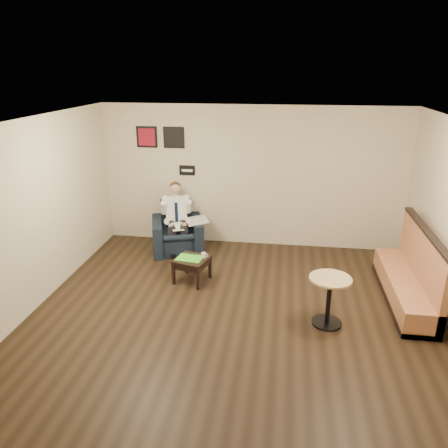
# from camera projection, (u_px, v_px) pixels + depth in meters

# --- Properties ---
(ground) EXTENTS (6.00, 6.00, 0.00)m
(ground) POSITION_uv_depth(u_px,v_px,m) (232.00, 321.00, 6.33)
(ground) COLOR black
(ground) RESTS_ON ground
(wall_back) EXTENTS (6.00, 0.02, 2.80)m
(wall_back) POSITION_uv_depth(u_px,v_px,m) (252.00, 177.00, 8.64)
(wall_back) COLOR beige
(wall_back) RESTS_ON ground
(wall_front) EXTENTS (6.00, 0.02, 2.80)m
(wall_front) POSITION_uv_depth(u_px,v_px,m) (179.00, 381.00, 3.06)
(wall_front) COLOR beige
(wall_front) RESTS_ON ground
(wall_left) EXTENTS (0.02, 6.00, 2.80)m
(wall_left) POSITION_uv_depth(u_px,v_px,m) (25.00, 220.00, 6.25)
(wall_left) COLOR beige
(wall_left) RESTS_ON ground
(ceiling) EXTENTS (6.00, 6.00, 0.02)m
(ceiling) POSITION_uv_depth(u_px,v_px,m) (233.00, 125.00, 5.37)
(ceiling) COLOR white
(ceiling) RESTS_ON wall_back
(seating_sign) EXTENTS (0.32, 0.02, 0.20)m
(seating_sign) POSITION_uv_depth(u_px,v_px,m) (187.00, 170.00, 8.77)
(seating_sign) COLOR black
(seating_sign) RESTS_ON wall_back
(art_print_left) EXTENTS (0.42, 0.03, 0.42)m
(art_print_left) POSITION_uv_depth(u_px,v_px,m) (147.00, 137.00, 8.65)
(art_print_left) COLOR maroon
(art_print_left) RESTS_ON wall_back
(art_print_right) EXTENTS (0.42, 0.03, 0.42)m
(art_print_right) POSITION_uv_depth(u_px,v_px,m) (174.00, 138.00, 8.58)
(art_print_right) COLOR black
(art_print_right) RESTS_ON wall_back
(armchair) EXTENTS (1.21, 1.21, 0.94)m
(armchair) POSITION_uv_depth(u_px,v_px,m) (177.00, 228.00, 8.61)
(armchair) COLOR black
(armchair) RESTS_ON ground
(seated_man) EXTENTS (0.85, 1.05, 1.28)m
(seated_man) POSITION_uv_depth(u_px,v_px,m) (177.00, 222.00, 8.44)
(seated_man) COLOR white
(seated_man) RESTS_ON armchair
(lap_papers) EXTENTS (0.31, 0.36, 0.01)m
(lap_papers) POSITION_uv_depth(u_px,v_px,m) (178.00, 227.00, 8.37)
(lap_papers) COLOR white
(lap_papers) RESTS_ON seated_man
(newspaper) EXTENTS (0.56, 0.62, 0.01)m
(newspaper) POSITION_uv_depth(u_px,v_px,m) (197.00, 220.00, 8.52)
(newspaper) COLOR silver
(newspaper) RESTS_ON armchair
(side_table) EXTENTS (0.64, 0.64, 0.42)m
(side_table) POSITION_uv_depth(u_px,v_px,m) (192.00, 270.00, 7.42)
(side_table) COLOR black
(side_table) RESTS_ON ground
(green_folder) EXTENTS (0.46, 0.36, 0.01)m
(green_folder) POSITION_uv_depth(u_px,v_px,m) (190.00, 258.00, 7.34)
(green_folder) COLOR #4BD22A
(green_folder) RESTS_ON side_table
(coffee_mug) EXTENTS (0.10, 0.10, 0.09)m
(coffee_mug) POSITION_uv_depth(u_px,v_px,m) (204.00, 255.00, 7.37)
(coffee_mug) COLOR white
(coffee_mug) RESTS_ON side_table
(smartphone) EXTENTS (0.15, 0.12, 0.01)m
(smartphone) POSITION_uv_depth(u_px,v_px,m) (198.00, 255.00, 7.46)
(smartphone) COLOR black
(smartphone) RESTS_ON side_table
(banquette) EXTENTS (0.54, 2.26, 1.16)m
(banquette) POSITION_uv_depth(u_px,v_px,m) (407.00, 266.00, 6.72)
(banquette) COLOR #AD6943
(banquette) RESTS_ON ground
(cafe_table) EXTENTS (0.66, 0.66, 0.73)m
(cafe_table) POSITION_uv_depth(u_px,v_px,m) (329.00, 301.00, 6.14)
(cafe_table) COLOR tan
(cafe_table) RESTS_ON ground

